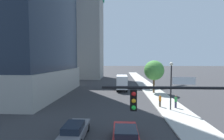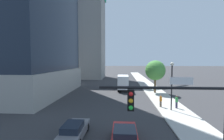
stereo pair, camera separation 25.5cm
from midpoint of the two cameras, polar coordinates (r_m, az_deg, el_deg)
The scene contains 10 objects.
sidewalk at distance 27.16m, azimuth 18.42°, elevation -10.36°, with size 4.05×120.00×0.15m, color #B2AFA8.
construction_building at distance 60.57m, azimuth -9.41°, elevation 14.24°, with size 22.32×12.98×39.50m.
traffic_light_pole at distance 8.62m, azimuth 24.81°, elevation -13.24°, with size 6.29×0.48×5.73m.
street_lamp at distance 21.21m, azimuth 21.38°, elevation -3.12°, with size 0.44×0.44×6.12m.
street_tree at distance 31.74m, azimuth 15.78°, elevation -0.16°, with size 3.90×3.90×6.38m.
car_red at distance 12.85m, azimuth 5.25°, elevation -22.92°, with size 1.93×4.23×1.48m.
car_gray at distance 14.06m, azimuth -13.17°, elevation -20.73°, with size 1.73×4.20×1.41m.
box_truck at distance 34.50m, azimuth 4.26°, elevation -4.31°, with size 2.26×7.36×3.32m.
pedestrian_orange_shirt at distance 22.71m, azimuth 17.71°, elevation -10.71°, with size 0.34×0.34×1.63m.
pedestrian_green_shirt at distance 22.84m, azimuth 22.87°, elevation -10.67°, with size 0.34×0.34×1.67m.
Camera 2 is at (1.66, -5.51, 6.42)m, focal length 24.97 mm.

